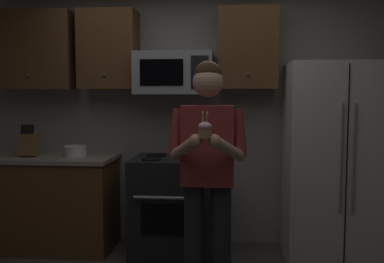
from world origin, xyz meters
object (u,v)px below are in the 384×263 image
microwave (174,73)px  bowl_large_white (75,151)px  cupcake (205,130)px  oven_range (173,205)px  refrigerator (336,163)px  knife_block (29,144)px  person (208,167)px

microwave → bowl_large_white: size_ratio=3.38×
cupcake → oven_range: bearing=107.0°
refrigerator → oven_range: bearing=178.5°
refrigerator → cupcake: size_ratio=10.35×
oven_range → microwave: bearing=90.0°
bowl_large_white → cupcake: size_ratio=1.26×
bowl_large_white → microwave: bearing=5.7°
oven_range → cupcake: bearing=-73.0°
knife_block → person: bearing=-26.5°
person → bowl_large_white: bearing=144.9°
microwave → bowl_large_white: (-0.96, -0.10, -0.75)m
knife_block → refrigerator: bearing=-0.2°
bowl_large_white → refrigerator: bearing=-1.5°
knife_block → bowl_large_white: (0.44, 0.05, -0.06)m
oven_range → microwave: size_ratio=1.26×
cupcake → knife_block: bearing=145.7°
oven_range → refrigerator: (1.50, -0.04, 0.44)m
oven_range → cupcake: (0.38, -1.24, 0.83)m
oven_range → cupcake: size_ratio=5.36×
oven_range → person: person is taller
microwave → person: (0.38, -1.04, -0.72)m
microwave → bowl_large_white: bearing=-174.3°
microwave → knife_block: bearing=-173.9°
microwave → person: bearing=-69.8°
refrigerator → person: bearing=-141.9°
refrigerator → knife_block: bearing=179.8°
oven_range → knife_block: knife_block is taller
bowl_large_white → knife_block: bearing=-173.1°
refrigerator → bowl_large_white: 2.46m
microwave → person: microwave is taller
refrigerator → bowl_large_white: (-2.46, 0.06, 0.07)m
oven_range → knife_block: bearing=-178.8°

